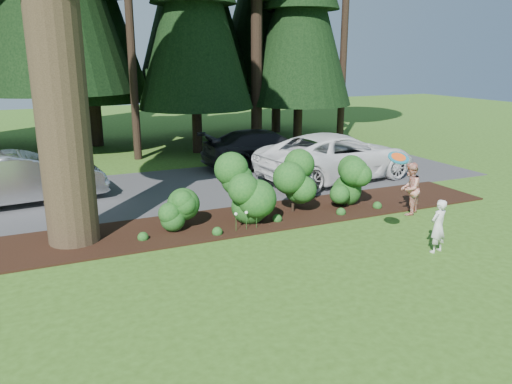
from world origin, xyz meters
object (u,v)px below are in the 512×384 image
at_px(frisbee, 398,158).
at_px(car_dark_suv, 265,148).
at_px(car_white_suv, 337,156).
at_px(child, 438,226).
at_px(car_silver_wagon, 23,178).
at_px(adult, 410,189).

bearing_deg(frisbee, car_dark_suv, 81.31).
bearing_deg(frisbee, car_white_suv, 66.44).
bearing_deg(car_white_suv, child, 158.62).
height_order(car_white_suv, frisbee, frisbee).
distance_m(car_silver_wagon, frisbee, 11.51).
distance_m(car_white_suv, adult, 4.57).
relative_size(adult, frisbee, 3.28).
bearing_deg(adult, frisbee, 9.08).
xyz_separation_m(child, adult, (1.41, 2.64, 0.13)).
height_order(car_white_suv, adult, car_white_suv).
distance_m(car_silver_wagon, car_white_suv, 10.90).
bearing_deg(car_dark_suv, frisbee, 171.20).
height_order(car_silver_wagon, car_dark_suv, car_silver_wagon).
bearing_deg(car_white_suv, car_silver_wagon, 76.07).
relative_size(car_white_suv, adult, 4.02).
xyz_separation_m(car_silver_wagon, frisbee, (7.73, -8.38, 1.56)).
bearing_deg(car_silver_wagon, car_white_suv, -102.90).
distance_m(car_dark_suv, adult, 7.76).
relative_size(car_white_suv, car_dark_suv, 1.17).
bearing_deg(frisbee, car_silver_wagon, 132.68).
xyz_separation_m(car_dark_suv, frisbee, (-1.56, -10.22, 1.59)).
relative_size(car_silver_wagon, car_dark_suv, 0.92).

